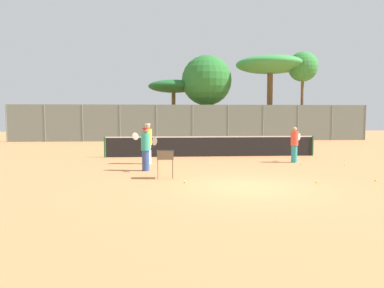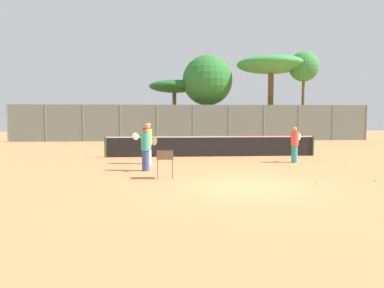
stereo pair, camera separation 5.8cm
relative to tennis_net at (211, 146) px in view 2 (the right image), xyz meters
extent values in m
plane|color=#D37F4C|center=(0.00, -8.50, -0.56)|extent=(80.00, 80.00, 0.00)
cylinder|color=#26592D|center=(-5.52, 0.00, -0.02)|extent=(0.10, 0.10, 1.07)
cylinder|color=#26592D|center=(5.52, 0.00, -0.02)|extent=(0.10, 0.10, 1.07)
cube|color=black|center=(0.00, 0.00, -0.05)|extent=(11.04, 0.01, 1.01)
cube|color=white|center=(0.00, 0.00, 0.48)|extent=(11.04, 0.02, 0.06)
cylinder|color=slate|center=(-15.23, 12.04, 0.97)|extent=(0.08, 0.08, 3.07)
cylinder|color=slate|center=(-12.18, 12.04, 0.97)|extent=(0.08, 0.08, 3.07)
cylinder|color=slate|center=(-9.14, 12.04, 0.97)|extent=(0.08, 0.08, 3.07)
cylinder|color=slate|center=(-6.09, 12.04, 0.97)|extent=(0.08, 0.08, 3.07)
cylinder|color=slate|center=(-3.05, 12.04, 0.97)|extent=(0.08, 0.08, 3.07)
cylinder|color=slate|center=(0.00, 12.04, 0.97)|extent=(0.08, 0.08, 3.07)
cylinder|color=slate|center=(3.05, 12.04, 0.97)|extent=(0.08, 0.08, 3.07)
cylinder|color=slate|center=(6.09, 12.04, 0.97)|extent=(0.08, 0.08, 3.07)
cylinder|color=slate|center=(9.14, 12.04, 0.97)|extent=(0.08, 0.08, 3.07)
cylinder|color=slate|center=(12.18, 12.04, 0.97)|extent=(0.08, 0.08, 3.07)
cylinder|color=slate|center=(15.23, 12.04, 0.97)|extent=(0.08, 0.08, 3.07)
cube|color=slate|center=(0.00, 12.04, 0.97)|extent=(30.46, 0.01, 3.07)
cylinder|color=brown|center=(7.37, 14.60, 2.45)|extent=(0.52, 0.52, 6.02)
ellipsoid|color=#388E42|center=(7.37, 14.60, 6.25)|extent=(6.31, 6.31, 1.58)
cylinder|color=brown|center=(10.04, 13.54, 2.31)|extent=(0.26, 0.26, 5.73)
sphere|color=#338438|center=(10.04, 13.54, 5.97)|extent=(2.67, 2.67, 2.67)
cylinder|color=brown|center=(1.49, 14.66, 1.43)|extent=(0.33, 0.33, 3.98)
sphere|color=#28722D|center=(1.49, 14.66, 4.78)|extent=(4.55, 4.55, 4.55)
cylinder|color=brown|center=(-1.49, 16.03, 1.59)|extent=(0.37, 0.37, 4.30)
ellipsoid|color=#1E6028|center=(-1.49, 16.03, 4.33)|extent=(4.73, 4.73, 1.18)
cylinder|color=white|center=(-3.21, -2.79, -0.13)|extent=(0.30, 0.30, 0.85)
cylinder|color=yellow|center=(-3.21, -2.79, 0.65)|extent=(0.37, 0.37, 0.71)
sphere|color=tan|center=(-3.21, -2.79, 1.12)|extent=(0.23, 0.23, 0.23)
cylinder|color=white|center=(-3.21, -2.79, 1.22)|extent=(0.24, 0.24, 0.06)
cylinder|color=black|center=(-3.57, -2.89, 0.47)|extent=(0.15, 0.07, 0.27)
ellipsoid|color=silver|center=(-3.74, -2.94, 0.69)|extent=(0.39, 0.14, 0.43)
cylinder|color=teal|center=(3.49, -2.80, -0.17)|extent=(0.28, 0.28, 0.78)
cylinder|color=#E54C38|center=(3.49, -2.80, 0.55)|extent=(0.34, 0.34, 0.65)
sphere|color=tan|center=(3.49, -2.80, 0.98)|extent=(0.21, 0.21, 0.21)
cylinder|color=black|center=(3.74, -2.55, 0.39)|extent=(0.12, 0.13, 0.27)
ellipsoid|color=silver|center=(3.86, -2.42, 0.61)|extent=(0.30, 0.31, 0.43)
cylinder|color=#334C8C|center=(-3.22, -4.87, -0.16)|extent=(0.28, 0.28, 0.80)
cylinder|color=teal|center=(-3.22, -4.87, 0.58)|extent=(0.35, 0.35, 0.67)
sphere|color=#8C6647|center=(-3.22, -4.87, 1.02)|extent=(0.22, 0.22, 0.22)
cylinder|color=red|center=(-3.22, -4.87, 1.12)|extent=(0.23, 0.23, 0.05)
cylinder|color=black|center=(-2.98, -5.13, 0.41)|extent=(0.12, 0.13, 0.27)
ellipsoid|color=silver|center=(-2.85, -5.26, 0.63)|extent=(0.29, 0.31, 0.43)
cylinder|color=brown|center=(-2.72, -6.93, -0.22)|extent=(0.02, 0.02, 0.67)
cylinder|color=brown|center=(-2.21, -6.93, -0.22)|extent=(0.02, 0.02, 0.67)
cylinder|color=brown|center=(-2.72, -6.57, -0.22)|extent=(0.02, 0.02, 0.67)
cylinder|color=brown|center=(-2.21, -6.57, -0.22)|extent=(0.02, 0.02, 0.67)
cube|color=brown|center=(-2.47, -6.75, 0.12)|extent=(0.55, 0.40, 0.01)
cube|color=brown|center=(-2.47, -6.95, 0.26)|extent=(0.55, 0.01, 0.30)
cube|color=brown|center=(-2.47, -6.55, 0.26)|extent=(0.55, 0.01, 0.30)
cube|color=brown|center=(-2.74, -6.75, 0.26)|extent=(0.01, 0.40, 0.30)
cube|color=brown|center=(-2.19, -6.75, 0.26)|extent=(0.01, 0.40, 0.30)
sphere|color=#D1E54C|center=(-2.65, -6.67, 0.21)|extent=(0.07, 0.07, 0.07)
sphere|color=#D1E54C|center=(-2.24, -6.90, 0.16)|extent=(0.07, 0.07, 0.07)
sphere|color=#D1E54C|center=(-2.41, -6.75, 0.16)|extent=(0.07, 0.07, 0.07)
sphere|color=#D1E54C|center=(-2.45, -6.77, 0.16)|extent=(0.07, 0.07, 0.07)
sphere|color=#D1E54C|center=(-2.53, -6.64, 0.21)|extent=(0.07, 0.07, 0.07)
sphere|color=#D1E54C|center=(-2.40, -6.73, 0.21)|extent=(0.07, 0.07, 0.07)
sphere|color=#D1E54C|center=(-2.60, -6.62, 0.21)|extent=(0.07, 0.07, 0.07)
sphere|color=#D1E54C|center=(-2.24, -6.76, 0.16)|extent=(0.07, 0.07, 0.07)
sphere|color=#D1E54C|center=(2.40, -7.96, -0.53)|extent=(0.07, 0.07, 0.07)
sphere|color=#D1E54C|center=(-1.84, -7.60, -0.53)|extent=(0.07, 0.07, 0.07)
sphere|color=#D1E54C|center=(4.46, -7.81, -0.53)|extent=(0.07, 0.07, 0.07)
sphere|color=#D1E54C|center=(3.58, -3.46, -0.53)|extent=(0.07, 0.07, 0.07)
sphere|color=#D1E54C|center=(5.27, -4.09, -0.53)|extent=(0.07, 0.07, 0.07)
cube|color=#232328|center=(-6.79, 15.46, -0.11)|extent=(4.20, 1.70, 0.90)
cube|color=#33383D|center=(-6.99, 15.46, 0.69)|extent=(2.20, 1.50, 0.70)
camera|label=1|loc=(-2.56, -19.51, 1.61)|focal=35.00mm
camera|label=2|loc=(-2.50, -19.51, 1.61)|focal=35.00mm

